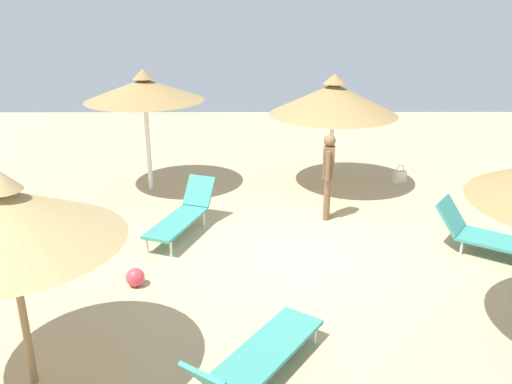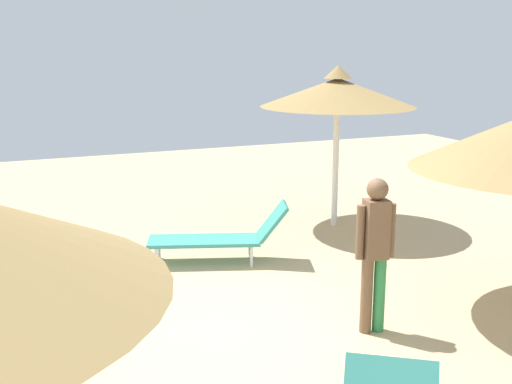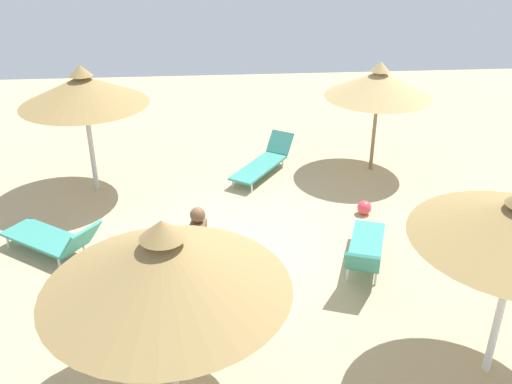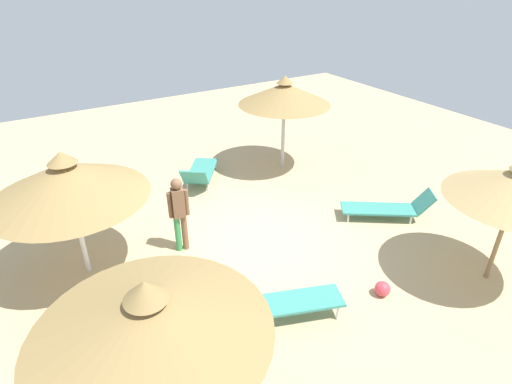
% 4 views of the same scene
% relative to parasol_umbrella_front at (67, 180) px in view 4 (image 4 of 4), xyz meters
% --- Properties ---
extents(ground, '(24.00, 24.00, 0.10)m').
position_rel_parasol_umbrella_front_xyz_m(ground, '(0.94, 3.39, -2.12)').
color(ground, tan).
extents(parasol_umbrella_front, '(2.88, 2.88, 2.62)m').
position_rel_parasol_umbrella_front_xyz_m(parasol_umbrella_front, '(0.00, 0.00, 0.00)').
color(parasol_umbrella_front, white).
rests_on(parasol_umbrella_front, ground).
extents(parasol_umbrella_center, '(2.64, 2.64, 2.78)m').
position_rel_parasol_umbrella_front_xyz_m(parasol_umbrella_center, '(-2.01, 6.14, 0.20)').
color(parasol_umbrella_center, '#B2B2B7').
rests_on(parasol_umbrella_center, ground).
extents(parasol_umbrella_far_right, '(2.60, 2.60, 2.75)m').
position_rel_parasol_umbrella_front_xyz_m(parasol_umbrella_far_right, '(4.16, 0.17, 0.23)').
color(parasol_umbrella_far_right, white).
rests_on(parasol_umbrella_far_right, ground).
extents(lounge_chair_back, '(1.67, 2.07, 0.74)m').
position_rel_parasol_umbrella_front_xyz_m(lounge_chair_back, '(1.75, 6.68, -1.76)').
color(lounge_chair_back, teal).
rests_on(lounge_chair_back, ground).
extents(lounge_chair_far_left, '(1.19, 2.07, 0.87)m').
position_rel_parasol_umbrella_front_xyz_m(lounge_chair_far_left, '(3.10, 2.63, -1.67)').
color(lounge_chair_far_left, teal).
rests_on(lounge_chair_far_left, ground).
extents(lounge_chair_near_right, '(2.02, 1.71, 0.83)m').
position_rel_parasol_umbrella_front_xyz_m(lounge_chair_near_right, '(-2.29, 3.52, -1.71)').
color(lounge_chair_near_right, teal).
rests_on(lounge_chair_near_right, ground).
extents(person_standing_edge, '(0.26, 0.43, 1.72)m').
position_rel_parasol_umbrella_front_xyz_m(person_standing_edge, '(0.32, 1.91, -1.08)').
color(person_standing_edge, '#338C4C').
rests_on(person_standing_edge, ground).
extents(handbag, '(0.34, 0.25, 0.45)m').
position_rel_parasol_umbrella_front_xyz_m(handbag, '(-1.71, -0.25, -1.90)').
color(handbag, beige).
rests_on(handbag, ground).
extents(beach_ball, '(0.29, 0.29, 0.29)m').
position_rel_parasol_umbrella_front_xyz_m(beach_ball, '(3.60, 4.56, -1.92)').
color(beach_ball, '#D83F4C').
rests_on(beach_ball, ground).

